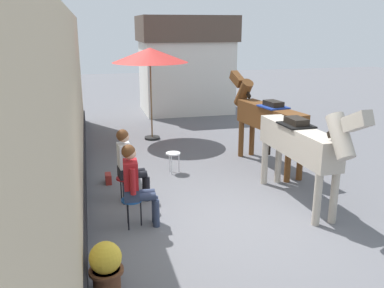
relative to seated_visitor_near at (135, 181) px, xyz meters
The scene contains 11 objects.
ground_plane 3.26m from the seated_visitor_near, 60.27° to the left, with size 40.00×40.00×0.00m, color slate.
pub_facade_wall 1.76m from the seated_visitor_near, 127.89° to the left, with size 0.34×14.00×3.40m.
distant_cottage 9.67m from the seated_visitor_near, 71.99° to the left, with size 3.40×2.60×3.50m.
seated_visitor_near is the anchor object (origin of this frame).
seated_visitor_far 1.03m from the seated_visitor_near, 90.26° to the left, with size 0.61×0.49×1.39m.
saddled_horse_near 3.01m from the seated_visitor_near, ahead, with size 0.53×3.00×2.06m.
saddled_horse_far 4.04m from the seated_visitor_near, 35.62° to the left, with size 0.79×2.98×2.06m.
flower_planter_near 1.77m from the seated_visitor_near, 109.08° to the right, with size 0.43×0.43×0.64m.
cafe_parasol 5.67m from the seated_visitor_near, 78.53° to the left, with size 2.10×2.10×2.58m.
spare_stool_white 2.65m from the seated_visitor_near, 65.22° to the left, with size 0.32×0.32×0.46m.
satchel_bag 2.20m from the seated_visitor_near, 99.40° to the left, with size 0.28×0.12×0.20m, color maroon.
Camera 1 is at (-2.20, -5.99, 3.16)m, focal length 39.02 mm.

